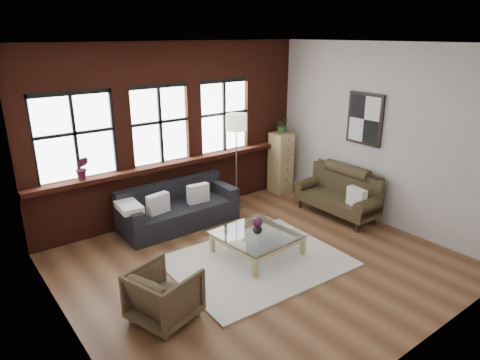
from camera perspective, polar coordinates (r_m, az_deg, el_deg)
floor at (r=6.68m, az=2.49°, el=-10.90°), size 5.50×5.50×0.00m
ceiling at (r=5.79m, az=2.96°, el=17.72°), size 5.50×5.50×0.00m
wall_back at (r=8.05m, az=-8.86°, el=6.41°), size 5.50×0.00×5.50m
wall_front at (r=4.54m, az=23.46°, el=-5.07°), size 5.50×0.00×5.50m
wall_left at (r=4.85m, az=-23.13°, el=-3.51°), size 0.00×5.00×5.00m
wall_right at (r=8.04m, az=18.00°, el=5.68°), size 0.00×5.00×5.00m
brick_backwall at (r=8.00m, az=-8.65°, el=6.34°), size 5.50×0.12×3.20m
sill_ledge at (r=8.07m, az=-8.14°, el=2.36°), size 5.50×0.30×0.08m
window_left at (r=7.31m, az=-21.20°, el=5.27°), size 1.38×0.10×1.50m
window_mid at (r=7.84m, az=-10.67°, el=7.10°), size 1.38×0.10×1.50m
window_right at (r=8.55m, az=-2.22°, el=8.39°), size 1.38×0.10×1.50m
wall_poster at (r=8.13m, az=16.33°, el=7.80°), size 0.05×0.74×0.94m
shag_rug at (r=6.67m, az=2.31°, el=-10.81°), size 2.62×2.10×0.03m
dark_sofa at (r=7.78m, az=-8.16°, el=-3.44°), size 2.11×0.85×0.76m
pillow_a at (r=7.43m, az=-10.87°, el=-3.10°), size 0.42×0.20×0.34m
pillow_b at (r=7.79m, az=-5.62°, el=-1.79°), size 0.41×0.17×0.34m
vintage_settee at (r=8.28m, az=12.80°, el=-1.86°), size 0.74×1.66×0.88m
pillow_settee at (r=7.89m, az=15.28°, el=-2.23°), size 0.19×0.40×0.34m
armchair at (r=5.42m, az=-10.07°, el=-14.84°), size 0.92×0.91×0.67m
coffee_table at (r=6.82m, az=2.30°, el=-8.51°), size 1.20×1.20×0.38m
vase at (r=6.70m, az=2.33°, el=-6.48°), size 0.17×0.17×0.16m
flowers at (r=6.65m, az=2.35°, el=-5.62°), size 0.16×0.16×0.16m
drawer_chest at (r=9.32m, az=5.44°, el=2.32°), size 0.41×0.41×1.32m
potted_plant_top at (r=9.12m, az=5.60°, el=7.27°), size 0.34×0.30×0.33m
floor_lamp at (r=8.32m, az=-0.50°, el=2.90°), size 0.40×0.40×2.03m
sill_plant at (r=7.32m, az=-20.30°, el=1.50°), size 0.27×0.24×0.39m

